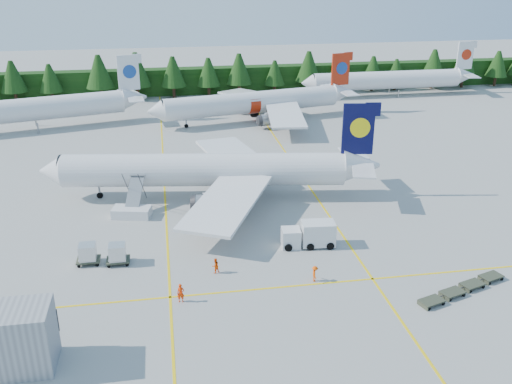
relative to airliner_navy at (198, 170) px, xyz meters
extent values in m
plane|color=gray|center=(9.43, -18.00, -3.80)|extent=(320.00, 320.00, 0.00)
cube|color=yellow|center=(-4.57, 2.00, -3.80)|extent=(0.25, 120.00, 0.01)
cube|color=yellow|center=(15.43, 2.00, -3.80)|extent=(0.25, 120.00, 0.01)
cube|color=yellow|center=(9.43, -24.00, -3.80)|extent=(80.00, 0.25, 0.01)
cube|color=black|center=(9.43, 64.00, -0.80)|extent=(220.00, 4.00, 6.00)
cube|color=gray|center=(-16.57, -32.00, -1.20)|extent=(6.00, 4.00, 5.20)
cylinder|color=silver|center=(0.70, -0.10, 0.09)|extent=(37.00, 9.56, 4.32)
cone|color=silver|center=(-18.98, 2.76, 0.09)|extent=(3.62, 4.71, 4.32)
cube|color=#070936|center=(20.50, -2.98, 5.49)|extent=(4.12, 0.96, 6.70)
cube|color=silver|center=(5.23, 8.53, -0.56)|extent=(9.13, 17.08, 1.23)
cylinder|color=gray|center=(2.67, 5.95, -2.07)|extent=(3.96, 2.77, 2.27)
cube|color=silver|center=(2.59, -9.66, -0.56)|extent=(12.99, 17.41, 1.23)
cylinder|color=gray|center=(0.87, -6.46, -2.07)|extent=(3.96, 2.77, 2.27)
cylinder|color=gray|center=(-13.12, 1.91, -2.88)|extent=(0.26, 0.26, 1.84)
cylinder|color=silver|center=(13.17, 37.08, -0.08)|extent=(35.29, 11.28, 4.14)
cone|color=silver|center=(-5.46, 33.17, -0.08)|extent=(3.69, 4.65, 4.14)
cube|color=#AA210B|center=(31.91, 41.01, 5.10)|extent=(3.92, 1.16, 6.42)
cube|color=silver|center=(14.41, 46.32, -0.70)|extent=(13.11, 16.55, 1.17)
cylinder|color=gray|center=(12.95, 43.16, -2.15)|extent=(3.89, 2.85, 2.17)
cube|color=silver|center=(18.02, 29.10, -0.70)|extent=(7.84, 16.10, 1.17)
cylinder|color=gray|center=(15.42, 31.41, -2.15)|extent=(3.89, 2.85, 2.17)
cylinder|color=gray|center=(0.09, 34.33, -2.92)|extent=(0.25, 0.25, 1.76)
cylinder|color=silver|center=(-29.56, 37.20, 0.08)|extent=(36.61, 13.16, 4.31)
cube|color=silver|center=(-10.21, 42.09, 5.47)|extent=(4.07, 1.37, 6.69)
cylinder|color=silver|center=(47.33, 54.00, -0.13)|extent=(34.75, 4.47, 4.08)
cone|color=silver|center=(28.55, 53.79, -0.13)|extent=(2.90, 4.11, 4.08)
cube|color=silver|center=(66.21, 54.21, 4.97)|extent=(3.88, 0.40, 6.33)
cylinder|color=gray|center=(34.15, 53.85, -2.99)|extent=(0.24, 0.24, 1.63)
cube|color=silver|center=(-8.71, -4.90, -3.20)|extent=(5.04, 3.39, 1.21)
cube|color=gray|center=(-8.21, -2.76, -1.28)|extent=(2.70, 4.66, 3.26)
cube|color=gray|center=(-7.72, -0.62, 0.20)|extent=(2.22, 1.73, 0.13)
cube|color=white|center=(8.90, -15.86, -2.75)|extent=(2.17, 2.17, 2.11)
cube|color=black|center=(8.90, -15.86, -2.24)|extent=(1.86, 2.04, 0.91)
cube|color=white|center=(11.91, -16.11, -2.29)|extent=(3.79, 2.50, 2.62)
cube|color=#383D2C|center=(19.18, -29.22, -3.38)|extent=(2.56, 2.02, 0.13)
cube|color=#383D2C|center=(21.77, -28.17, -3.38)|extent=(2.56, 2.02, 0.13)
cube|color=#383D2C|center=(24.36, -27.13, -3.38)|extent=(2.56, 2.02, 0.13)
cube|color=#383D2C|center=(26.96, -26.08, -3.38)|extent=(2.56, 2.02, 0.13)
cube|color=#383D2C|center=(-12.78, -16.06, -3.37)|extent=(2.40, 1.86, 0.15)
cube|color=silver|center=(-12.78, -16.06, -2.44)|extent=(1.69, 1.64, 1.69)
cube|color=#383D2C|center=(-9.73, -16.60, -3.37)|extent=(2.40, 1.86, 0.15)
cube|color=silver|center=(-9.73, -16.60, -2.44)|extent=(1.69, 1.64, 1.69)
imported|color=#ED3105|center=(-3.58, -24.93, -2.88)|extent=(0.70, 0.49, 1.84)
imported|color=#FF4B05|center=(0.11, -20.17, -2.99)|extent=(0.98, 0.91, 1.62)
imported|color=#E94704|center=(9.62, -23.42, -2.98)|extent=(0.55, 0.74, 1.64)
camera|label=1|loc=(-4.19, -70.63, 25.72)|focal=40.00mm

